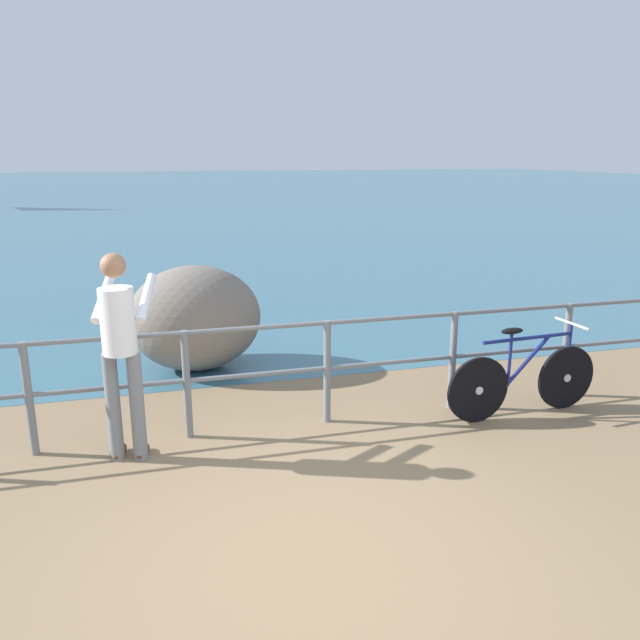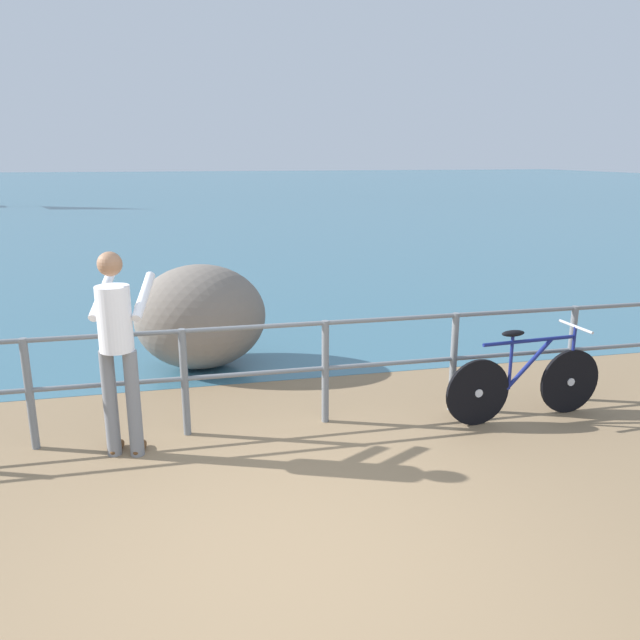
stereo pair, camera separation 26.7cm
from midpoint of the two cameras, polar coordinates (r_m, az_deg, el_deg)
ground_plane at (r=23.55m, az=-10.82°, el=8.42°), size 120.00×120.00×0.10m
sea_surface at (r=51.74m, az=-12.01°, el=11.86°), size 120.00×90.00×0.01m
promenade_railing at (r=5.83m, az=-4.54°, el=-4.10°), size 9.32×0.07×1.02m
bicycle at (r=6.47m, az=19.44°, el=-5.29°), size 1.70×0.48×0.92m
person_at_railing at (r=5.42m, az=-16.68°, el=-2.21°), size 0.55×0.68×1.78m
breakwater_boulder_main at (r=7.62m, az=-9.89°, el=0.30°), size 1.57×1.29×1.27m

